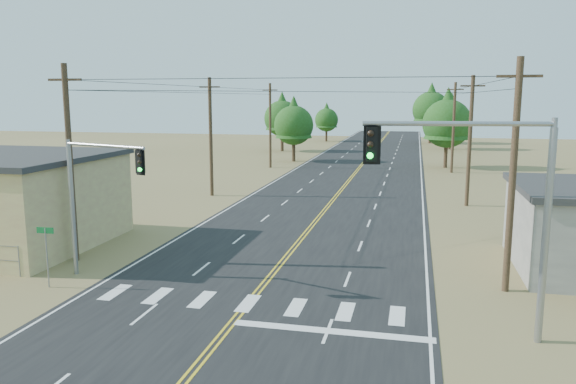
# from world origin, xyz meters

# --- Properties ---
(road) EXTENTS (15.00, 200.00, 0.02)m
(road) POSITION_xyz_m (0.00, 30.00, 0.01)
(road) COLOR black
(road) RESTS_ON ground
(utility_pole_left_near) EXTENTS (1.80, 0.30, 10.00)m
(utility_pole_left_near) POSITION_xyz_m (-10.50, 12.00, 5.12)
(utility_pole_left_near) COLOR #4C3826
(utility_pole_left_near) RESTS_ON ground
(utility_pole_left_mid) EXTENTS (1.80, 0.30, 10.00)m
(utility_pole_left_mid) POSITION_xyz_m (-10.50, 32.00, 5.12)
(utility_pole_left_mid) COLOR #4C3826
(utility_pole_left_mid) RESTS_ON ground
(utility_pole_left_far) EXTENTS (1.80, 0.30, 10.00)m
(utility_pole_left_far) POSITION_xyz_m (-10.50, 52.00, 5.12)
(utility_pole_left_far) COLOR #4C3826
(utility_pole_left_far) RESTS_ON ground
(utility_pole_right_near) EXTENTS (1.80, 0.30, 10.00)m
(utility_pole_right_near) POSITION_xyz_m (10.50, 12.00, 5.12)
(utility_pole_right_near) COLOR #4C3826
(utility_pole_right_near) RESTS_ON ground
(utility_pole_right_mid) EXTENTS (1.80, 0.30, 10.00)m
(utility_pole_right_mid) POSITION_xyz_m (10.50, 32.00, 5.12)
(utility_pole_right_mid) COLOR #4C3826
(utility_pole_right_mid) RESTS_ON ground
(utility_pole_right_far) EXTENTS (1.80, 0.30, 10.00)m
(utility_pole_right_far) POSITION_xyz_m (10.50, 52.00, 5.12)
(utility_pole_right_far) COLOR #4C3826
(utility_pole_right_far) RESTS_ON ground
(signal_mast_left) EXTENTS (4.77, 1.88, 6.43)m
(signal_mast_left) POSITION_xyz_m (-7.84, 9.53, 4.32)
(signal_mast_left) COLOR gray
(signal_mast_left) RESTS_ON ground
(signal_mast_right) EXTENTS (6.25, 1.30, 7.70)m
(signal_mast_right) POSITION_xyz_m (9.04, 6.49, 5.20)
(signal_mast_right) COLOR gray
(signal_mast_right) RESTS_ON ground
(street_sign) EXTENTS (0.81, 0.06, 2.73)m
(street_sign) POSITION_xyz_m (-9.24, 8.00, 1.83)
(street_sign) COLOR gray
(street_sign) RESTS_ON ground
(tree_left_near) EXTENTS (5.17, 5.17, 8.61)m
(tree_left_near) POSITION_xyz_m (-9.19, 59.17, 5.26)
(tree_left_near) COLOR #3F2D1E
(tree_left_near) RESTS_ON ground
(tree_left_mid) EXTENTS (5.57, 5.57, 9.28)m
(tree_left_mid) POSITION_xyz_m (-14.00, 72.79, 5.68)
(tree_left_mid) COLOR #3F2D1E
(tree_left_mid) RESTS_ON ground
(tree_left_far) EXTENTS (4.46, 4.46, 7.43)m
(tree_left_far) POSITION_xyz_m (-10.33, 94.13, 4.54)
(tree_left_far) COLOR #3F2D1E
(tree_left_far) RESTS_ON ground
(tree_right_near) EXTENTS (5.75, 5.75, 9.58)m
(tree_right_near) POSITION_xyz_m (10.03, 56.51, 5.86)
(tree_right_near) COLOR #3F2D1E
(tree_right_near) RESTS_ON ground
(tree_right_mid) EXTENTS (5.51, 5.51, 9.19)m
(tree_right_mid) POSITION_xyz_m (11.88, 81.99, 5.62)
(tree_right_mid) COLOR #3F2D1E
(tree_right_mid) RESTS_ON ground
(tree_right_far) EXTENTS (6.66, 6.66, 11.10)m
(tree_right_far) POSITION_xyz_m (9.00, 93.94, 6.79)
(tree_right_far) COLOR #3F2D1E
(tree_right_far) RESTS_ON ground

